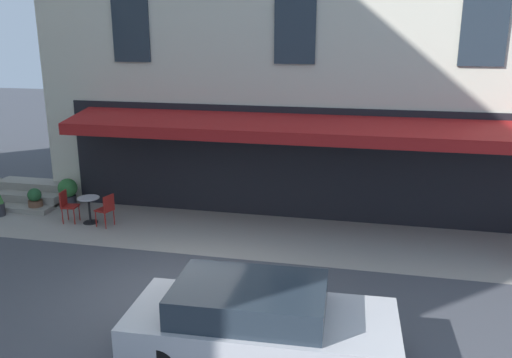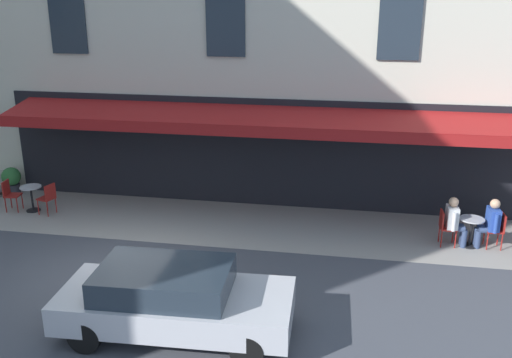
{
  "view_description": "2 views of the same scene",
  "coord_description": "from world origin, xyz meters",
  "px_view_note": "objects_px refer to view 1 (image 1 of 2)",
  "views": [
    {
      "loc": [
        -3.77,
        9.27,
        5.18
      ],
      "look_at": [
        -0.89,
        -3.74,
        1.44
      ],
      "focal_mm": 36.86,
      "sensor_mm": 36.0,
      "label": 1
    },
    {
      "loc": [
        -5.31,
        10.77,
        6.11
      ],
      "look_at": [
        -2.71,
        -3.87,
        1.16
      ],
      "focal_mm": 39.84,
      "sensor_mm": 36.0,
      "label": 2
    }
  ],
  "objects_px": {
    "potted_plant_by_steps": "(68,191)",
    "potted_plant_mid_terrace": "(35,200)",
    "cafe_chair_red_facing_street": "(106,208)",
    "parked_car_silver": "(258,321)",
    "cafe_chair_red_corner_left": "(67,204)",
    "cafe_table_mid_terrace": "(89,206)"
  },
  "relations": [
    {
      "from": "potted_plant_by_steps",
      "to": "potted_plant_mid_terrace",
      "type": "bearing_deg",
      "value": 42.95
    },
    {
      "from": "cafe_chair_red_facing_street",
      "to": "parked_car_silver",
      "type": "distance_m",
      "value": 7.37
    },
    {
      "from": "potted_plant_by_steps",
      "to": "parked_car_silver",
      "type": "xyz_separation_m",
      "value": [
        -7.38,
        6.45,
        0.24
      ]
    },
    {
      "from": "cafe_chair_red_corner_left",
      "to": "potted_plant_mid_terrace",
      "type": "bearing_deg",
      "value": -23.63
    },
    {
      "from": "cafe_table_mid_terrace",
      "to": "potted_plant_by_steps",
      "type": "relative_size",
      "value": 0.87
    },
    {
      "from": "cafe_chair_red_corner_left",
      "to": "cafe_table_mid_terrace",
      "type": "bearing_deg",
      "value": -172.63
    },
    {
      "from": "cafe_chair_red_facing_street",
      "to": "potted_plant_by_steps",
      "type": "relative_size",
      "value": 1.05
    },
    {
      "from": "cafe_chair_red_corner_left",
      "to": "parked_car_silver",
      "type": "bearing_deg",
      "value": 142.05
    },
    {
      "from": "potted_plant_by_steps",
      "to": "parked_car_silver",
      "type": "relative_size",
      "value": 0.2
    },
    {
      "from": "cafe_chair_red_corner_left",
      "to": "potted_plant_mid_terrace",
      "type": "relative_size",
      "value": 1.29
    },
    {
      "from": "cafe_table_mid_terrace",
      "to": "potted_plant_by_steps",
      "type": "distance_m",
      "value": 1.87
    },
    {
      "from": "potted_plant_mid_terrace",
      "to": "parked_car_silver",
      "type": "height_order",
      "value": "parked_car_silver"
    },
    {
      "from": "potted_plant_mid_terrace",
      "to": "parked_car_silver",
      "type": "relative_size",
      "value": 0.16
    },
    {
      "from": "potted_plant_mid_terrace",
      "to": "cafe_chair_red_corner_left",
      "type": "bearing_deg",
      "value": 156.37
    },
    {
      "from": "potted_plant_by_steps",
      "to": "parked_car_silver",
      "type": "distance_m",
      "value": 9.8
    },
    {
      "from": "potted_plant_by_steps",
      "to": "cafe_chair_red_facing_street",
      "type": "bearing_deg",
      "value": 145.71
    },
    {
      "from": "potted_plant_mid_terrace",
      "to": "potted_plant_by_steps",
      "type": "relative_size",
      "value": 0.81
    },
    {
      "from": "cafe_chair_red_facing_street",
      "to": "parked_car_silver",
      "type": "relative_size",
      "value": 0.21
    },
    {
      "from": "cafe_chair_red_corner_left",
      "to": "potted_plant_by_steps",
      "type": "bearing_deg",
      "value": -59.05
    },
    {
      "from": "cafe_chair_red_facing_street",
      "to": "cafe_chair_red_corner_left",
      "type": "distance_m",
      "value": 1.24
    },
    {
      "from": "cafe_table_mid_terrace",
      "to": "potted_plant_by_steps",
      "type": "bearing_deg",
      "value": -40.96
    },
    {
      "from": "cafe_chair_red_corner_left",
      "to": "potted_plant_by_steps",
      "type": "xyz_separation_m",
      "value": [
        0.78,
        -1.3,
        -0.07
      ]
    }
  ]
}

